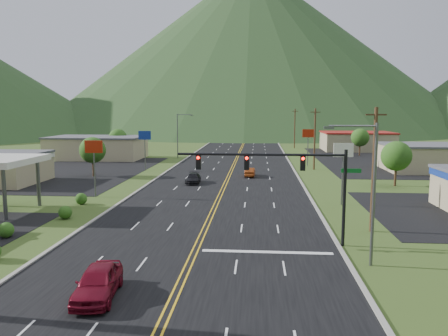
# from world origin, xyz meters

# --- Properties ---
(traffic_signal) EXTENTS (13.10, 0.43, 7.00)m
(traffic_signal) POSITION_xyz_m (6.48, 14.00, 5.33)
(traffic_signal) COLOR black
(traffic_signal) RESTS_ON ground
(streetlight_east) EXTENTS (3.28, 0.25, 9.00)m
(streetlight_east) POSITION_xyz_m (11.18, 10.00, 5.18)
(streetlight_east) COLOR #59595E
(streetlight_east) RESTS_ON ground
(streetlight_west) EXTENTS (3.28, 0.25, 9.00)m
(streetlight_west) POSITION_xyz_m (-11.68, 70.00, 5.18)
(streetlight_west) COLOR #59595E
(streetlight_west) RESTS_ON ground
(building_west_far) EXTENTS (18.40, 11.40, 4.50)m
(building_west_far) POSITION_xyz_m (-28.00, 68.00, 2.26)
(building_west_far) COLOR tan
(building_west_far) RESTS_ON ground
(building_east_mid) EXTENTS (14.40, 11.40, 4.30)m
(building_east_mid) POSITION_xyz_m (32.00, 55.00, 2.16)
(building_east_mid) COLOR tan
(building_east_mid) RESTS_ON ground
(building_east_far) EXTENTS (16.40, 12.40, 4.50)m
(building_east_far) POSITION_xyz_m (28.00, 90.00, 2.26)
(building_east_far) COLOR tan
(building_east_far) RESTS_ON ground
(pole_sign_west_a) EXTENTS (2.00, 0.18, 6.40)m
(pole_sign_west_a) POSITION_xyz_m (-14.00, 30.00, 5.05)
(pole_sign_west_a) COLOR #59595E
(pole_sign_west_a) RESTS_ON ground
(pole_sign_west_b) EXTENTS (2.00, 0.18, 6.40)m
(pole_sign_west_b) POSITION_xyz_m (-14.00, 52.00, 5.05)
(pole_sign_west_b) COLOR #59595E
(pole_sign_west_b) RESTS_ON ground
(pole_sign_east_a) EXTENTS (2.00, 0.18, 6.40)m
(pole_sign_east_a) POSITION_xyz_m (13.00, 28.00, 5.05)
(pole_sign_east_a) COLOR #59595E
(pole_sign_east_a) RESTS_ON ground
(pole_sign_east_b) EXTENTS (2.00, 0.18, 6.40)m
(pole_sign_east_b) POSITION_xyz_m (13.00, 60.00, 5.05)
(pole_sign_east_b) COLOR #59595E
(pole_sign_east_b) RESTS_ON ground
(tree_west_a) EXTENTS (3.84, 3.84, 5.82)m
(tree_west_a) POSITION_xyz_m (-20.00, 45.00, 3.89)
(tree_west_a) COLOR #382314
(tree_west_a) RESTS_ON ground
(tree_west_b) EXTENTS (3.84, 3.84, 5.82)m
(tree_west_b) POSITION_xyz_m (-25.00, 72.00, 3.89)
(tree_west_b) COLOR #382314
(tree_west_b) RESTS_ON ground
(tree_east_a) EXTENTS (3.84, 3.84, 5.82)m
(tree_east_a) POSITION_xyz_m (22.00, 40.00, 3.89)
(tree_east_a) COLOR #382314
(tree_east_a) RESTS_ON ground
(tree_east_b) EXTENTS (3.84, 3.84, 5.82)m
(tree_east_b) POSITION_xyz_m (26.00, 78.00, 3.89)
(tree_east_b) COLOR #382314
(tree_east_b) RESTS_ON ground
(utility_pole_a) EXTENTS (1.60, 0.28, 10.00)m
(utility_pole_a) POSITION_xyz_m (13.50, 18.00, 5.13)
(utility_pole_a) COLOR #382314
(utility_pole_a) RESTS_ON ground
(utility_pole_b) EXTENTS (1.60, 0.28, 10.00)m
(utility_pole_b) POSITION_xyz_m (13.50, 55.00, 5.13)
(utility_pole_b) COLOR #382314
(utility_pole_b) RESTS_ON ground
(utility_pole_c) EXTENTS (1.60, 0.28, 10.00)m
(utility_pole_c) POSITION_xyz_m (13.50, 95.00, 5.13)
(utility_pole_c) COLOR #382314
(utility_pole_c) RESTS_ON ground
(utility_pole_d) EXTENTS (1.60, 0.28, 10.00)m
(utility_pole_d) POSITION_xyz_m (13.50, 135.00, 5.13)
(utility_pole_d) COLOR #382314
(utility_pole_d) RESTS_ON ground
(mountain_n) EXTENTS (220.00, 220.00, 85.00)m
(mountain_n) POSITION_xyz_m (0.00, 220.00, 42.50)
(mountain_n) COLOR #213819
(mountain_n) RESTS_ON ground
(car_red_near) EXTENTS (2.51, 5.09, 1.67)m
(car_red_near) POSITION_xyz_m (-3.95, 3.96, 0.83)
(car_red_near) COLOR maroon
(car_red_near) RESTS_ON ground
(car_dark_mid) EXTENTS (1.98, 4.51, 1.29)m
(car_dark_mid) POSITION_xyz_m (-4.32, 39.87, 0.64)
(car_dark_mid) COLOR black
(car_dark_mid) RESTS_ON ground
(car_red_far) EXTENTS (1.53, 4.01, 1.30)m
(car_red_far) POSITION_xyz_m (3.15, 46.41, 0.65)
(car_red_far) COLOR maroon
(car_red_far) RESTS_ON ground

